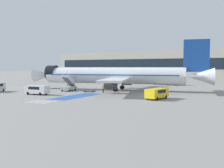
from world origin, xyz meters
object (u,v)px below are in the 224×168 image
(fuel_tanker, at_px, (167,80))
(baggage_cart, at_px, (90,91))
(ground_crew_1, at_px, (103,88))
(terminal_building, at_px, (182,65))
(airliner, at_px, (115,75))
(service_van_2, at_px, (37,89))
(ground_crew_2, at_px, (161,89))
(service_van_0, at_px, (157,93))
(ground_crew_0, at_px, (165,90))
(boarding_stairs_forward, at_px, (69,87))

(fuel_tanker, height_order, baggage_cart, fuel_tanker)
(ground_crew_1, height_order, terminal_building, terminal_building)
(ground_crew_1, bearing_deg, airliner, 64.13)
(fuel_tanker, height_order, terminal_building, terminal_building)
(airliner, bearing_deg, terminal_building, -12.88)
(airliner, distance_m, service_van_2, 19.80)
(ground_crew_2, bearing_deg, service_van_2, -36.92)
(service_van_0, height_order, baggage_cart, service_van_0)
(baggage_cart, height_order, ground_crew_1, ground_crew_1)
(baggage_cart, bearing_deg, ground_crew_1, -106.24)
(baggage_cart, bearing_deg, service_van_0, -122.68)
(fuel_tanker, height_order, ground_crew_1, fuel_tanker)
(ground_crew_0, distance_m, terminal_building, 66.29)
(ground_crew_2, distance_m, terminal_building, 65.41)
(boarding_stairs_forward, xyz_separation_m, terminal_building, (11.99, 67.53, 5.59))
(service_van_2, bearing_deg, ground_crew_2, 116.60)
(ground_crew_2, height_order, terminal_building, terminal_building)
(baggage_cart, relative_size, ground_crew_0, 1.64)
(service_van_0, xyz_separation_m, service_van_2, (-24.92, -4.37, -0.00))
(service_van_2, bearing_deg, airliner, 145.41)
(fuel_tanker, distance_m, ground_crew_0, 30.73)
(terminal_building, bearing_deg, ground_crew_0, -79.97)
(service_van_0, distance_m, ground_crew_0, 8.70)
(service_van_0, relative_size, terminal_building, 0.04)
(boarding_stairs_forward, xyz_separation_m, fuel_tanker, (15.38, 32.11, 0.65))
(service_van_2, height_order, ground_crew_1, service_van_2)
(fuel_tanker, distance_m, service_van_2, 45.47)
(fuel_tanker, bearing_deg, service_van_2, 166.56)
(service_van_0, xyz_separation_m, ground_crew_2, (-2.03, 9.36, -0.17))
(ground_crew_0, relative_size, ground_crew_1, 1.00)
(baggage_cart, distance_m, ground_crew_2, 16.82)
(airliner, bearing_deg, service_van_2, 139.25)
(ground_crew_0, xyz_separation_m, terminal_building, (-11.50, 65.05, 5.58))
(airliner, height_order, terminal_building, terminal_building)
(service_van_2, bearing_deg, boarding_stairs_forward, 173.41)
(fuel_tanker, height_order, ground_crew_0, fuel_tanker)
(service_van_2, relative_size, terminal_building, 0.04)
(boarding_stairs_forward, bearing_deg, service_van_2, -102.74)
(boarding_stairs_forward, bearing_deg, fuel_tanker, 53.89)
(fuel_tanker, relative_size, ground_crew_1, 5.65)
(service_van_0, distance_m, service_van_2, 25.30)
(ground_crew_1, bearing_deg, boarding_stairs_forward, 150.85)
(service_van_0, bearing_deg, ground_crew_2, 113.41)
(ground_crew_2, bearing_deg, boarding_stairs_forward, -59.77)
(terminal_building, bearing_deg, ground_crew_2, -80.74)
(airliner, relative_size, service_van_0, 8.30)
(airliner, height_order, service_van_2, airliner)
(airliner, bearing_deg, ground_crew_2, -114.45)
(service_van_0, height_order, ground_crew_0, service_van_0)
(airliner, bearing_deg, ground_crew_1, 172.21)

